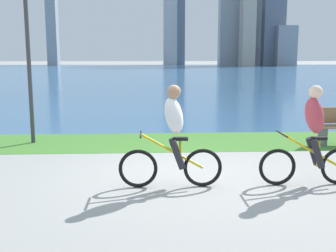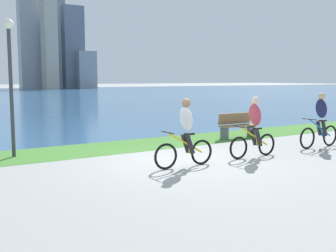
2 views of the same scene
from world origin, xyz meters
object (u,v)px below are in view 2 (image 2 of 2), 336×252
at_px(cyclist_trailing, 254,127).
at_px(lamppost_tall, 10,67).
at_px(cyclist_distant_rear, 320,121).
at_px(bench_near_path, 237,125).
at_px(cyclist_lead, 186,133).

bearing_deg(cyclist_trailing, lamppost_tall, 146.85).
xyz_separation_m(cyclist_distant_rear, bench_near_path, (-0.74, 2.98, -0.39)).
bearing_deg(bench_near_path, lamppost_tall, 175.83).
distance_m(cyclist_distant_rear, bench_near_path, 3.10).
xyz_separation_m(cyclist_trailing, cyclist_distant_rear, (2.88, 0.07, 0.01)).
distance_m(cyclist_lead, lamppost_tall, 5.12).
relative_size(cyclist_trailing, cyclist_distant_rear, 0.94).
xyz_separation_m(cyclist_lead, cyclist_trailing, (2.29, 0.01, -0.00)).
bearing_deg(cyclist_distant_rear, cyclist_trailing, -178.64).
bearing_deg(cyclist_lead, bench_near_path, 34.61).
bearing_deg(cyclist_trailing, bench_near_path, 54.91).
bearing_deg(cyclist_lead, lamppost_tall, 131.80).
height_order(cyclist_trailing, lamppost_tall, lamppost_tall).
distance_m(cyclist_lead, bench_near_path, 5.40).
relative_size(cyclist_distant_rear, lamppost_tall, 0.47).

